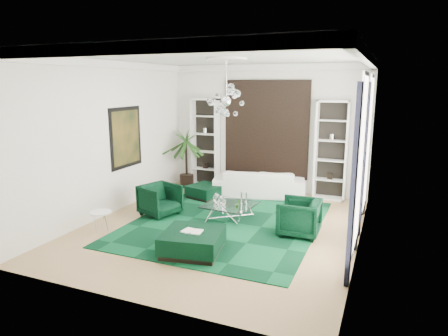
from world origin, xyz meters
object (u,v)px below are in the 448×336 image
at_px(sofa, 259,183).
at_px(armchair_right, 299,217).
at_px(armchair_left, 160,200).
at_px(side_table, 101,222).
at_px(coffee_table, 230,212).
at_px(palm, 186,150).
at_px(ottoman_front, 193,242).
at_px(ottoman_side, 205,192).

distance_m(sofa, armchair_right, 3.18).
bearing_deg(armchair_left, side_table, 177.02).
bearing_deg(coffee_table, palm, 135.59).
height_order(armchair_left, side_table, armchair_left).
xyz_separation_m(armchair_left, coffee_table, (1.75, 0.35, -0.20)).
relative_size(sofa, ottoman_front, 2.37).
bearing_deg(palm, coffee_table, -44.41).
xyz_separation_m(ottoman_front, side_table, (-2.40, 0.25, 0.00)).
bearing_deg(sofa, coffee_table, 76.02).
xyz_separation_m(sofa, armchair_right, (1.75, -2.65, 0.02)).
bearing_deg(armchair_right, ottoman_side, -121.29).
relative_size(armchair_right, side_table, 1.87).
relative_size(armchair_left, ottoman_front, 0.78).
bearing_deg(armchair_left, ottoman_front, -115.37).
distance_m(coffee_table, side_table, 2.99).
height_order(side_table, palm, palm).
bearing_deg(ottoman_side, armchair_left, -102.53).
bearing_deg(armchair_left, coffee_table, -59.87).
bearing_deg(side_table, palm, 91.35).
xyz_separation_m(ottoman_side, ottoman_front, (1.40, -3.55, 0.03)).
bearing_deg(armchair_left, sofa, -14.62).
distance_m(sofa, ottoman_side, 1.61).
bearing_deg(palm, armchair_right, -33.22).
height_order(coffee_table, side_table, side_table).
bearing_deg(palm, armchair_left, -75.72).
distance_m(armchair_right, coffee_table, 1.80).
relative_size(coffee_table, palm, 0.47).
bearing_deg(armchair_right, palm, -124.36).
bearing_deg(palm, sofa, -2.34).
bearing_deg(ottoman_side, side_table, -106.86).
bearing_deg(ottoman_front, side_table, 174.05).
relative_size(armchair_left, armchair_right, 0.99).
height_order(ottoman_side, side_table, side_table).
distance_m(armchair_left, ottoman_front, 2.52).
bearing_deg(ottoman_front, ottoman_side, 111.52).
relative_size(armchair_left, coffee_table, 0.77).
height_order(armchair_left, palm, palm).
distance_m(armchair_right, palm, 5.08).
bearing_deg(ottoman_side, ottoman_front, -68.48).
bearing_deg(armchair_right, coffee_table, -102.45).
relative_size(sofa, coffee_table, 2.32).
relative_size(armchair_left, palm, 0.36).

